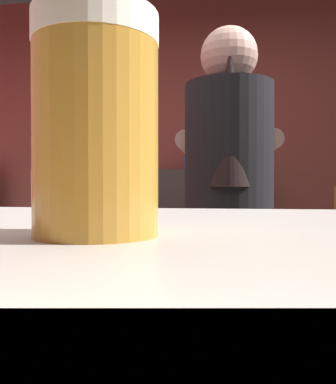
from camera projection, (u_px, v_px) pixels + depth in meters
wall_back at (190, 155)px, 3.49m from camera, size 5.20×0.10×2.70m
prep_counter at (237, 316)px, 2.03m from camera, size 2.10×0.60×0.89m
back_shelf at (203, 247)px, 3.21m from camera, size 0.86×0.36×1.21m
bartender at (229, 213)px, 1.58m from camera, size 0.42×0.51×1.70m
mixing_bowl at (96, 222)px, 2.01m from camera, size 0.17×0.17×0.05m
chefs_knife at (286, 228)px, 1.94m from camera, size 0.23×0.12×0.01m
pint_glass_near at (96, 126)px, 0.24m from camera, size 0.07×0.07×0.13m
bottle_vinegar at (244, 157)px, 3.25m from camera, size 0.05×0.05×0.26m
bottle_soy at (228, 158)px, 3.19m from camera, size 0.05×0.05×0.23m
bottle_hot_sauce at (187, 161)px, 3.27m from camera, size 0.05×0.05×0.18m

